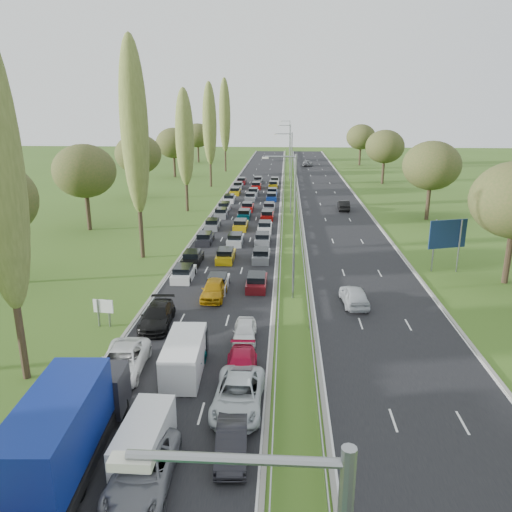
# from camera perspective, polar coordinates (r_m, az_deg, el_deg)

# --- Properties ---
(ground) EXTENTS (260.00, 260.00, 0.00)m
(ground) POSITION_cam_1_polar(r_m,az_deg,el_deg) (78.14, 3.96, 5.16)
(ground) COLOR #3A591B
(ground) RESTS_ON ground
(near_carriageway) EXTENTS (10.50, 215.00, 0.04)m
(near_carriageway) POSITION_cam_1_polar(r_m,az_deg,el_deg) (80.81, -0.87, 5.58)
(near_carriageway) COLOR black
(near_carriageway) RESTS_ON ground
(far_carriageway) EXTENTS (10.50, 215.00, 0.04)m
(far_carriageway) POSITION_cam_1_polar(r_m,az_deg,el_deg) (80.93, 8.75, 5.41)
(far_carriageway) COLOR black
(far_carriageway) RESTS_ON ground
(central_reservation) EXTENTS (2.36, 215.00, 0.32)m
(central_reservation) POSITION_cam_1_polar(r_m,az_deg,el_deg) (80.49, 3.95, 5.90)
(central_reservation) COLOR gray
(central_reservation) RESTS_ON ground
(lamp_columns) EXTENTS (0.18, 140.18, 12.00)m
(lamp_columns) POSITION_cam_1_polar(r_m,az_deg,el_deg) (75.19, 4.06, 9.34)
(lamp_columns) COLOR gray
(lamp_columns) RESTS_ON ground
(poplar_row) EXTENTS (2.80, 127.80, 22.44)m
(poplar_row) POSITION_cam_1_polar(r_m,az_deg,el_deg) (66.60, -10.08, 13.71)
(poplar_row) COLOR #2D2116
(poplar_row) RESTS_ON ground
(woodland_left) EXTENTS (8.00, 166.00, 11.10)m
(woodland_left) POSITION_cam_1_polar(r_m,az_deg,el_deg) (65.05, -20.14, 8.74)
(woodland_left) COLOR #2D2116
(woodland_left) RESTS_ON ground
(woodland_right) EXTENTS (8.00, 153.00, 11.10)m
(woodland_right) POSITION_cam_1_polar(r_m,az_deg,el_deg) (66.86, 21.32, 8.81)
(woodland_right) COLOR #2D2116
(woodland_right) RESTS_ON ground
(traffic_queue_fill) EXTENTS (8.98, 69.01, 0.80)m
(traffic_queue_fill) POSITION_cam_1_polar(r_m,az_deg,el_deg) (75.70, -1.15, 5.16)
(traffic_queue_fill) COLOR silver
(traffic_queue_fill) RESTS_ON ground
(near_car_2) EXTENTS (2.88, 5.73, 1.56)m
(near_car_2) POSITION_cam_1_polar(r_m,az_deg,el_deg) (31.80, -15.05, -11.53)
(near_car_2) COLOR white
(near_car_2) RESTS_ON near_carriageway
(near_car_3) EXTENTS (2.41, 5.34, 1.52)m
(near_car_3) POSITION_cam_1_polar(r_m,az_deg,el_deg) (37.64, -11.24, -6.73)
(near_car_3) COLOR black
(near_car_3) RESTS_ON near_carriageway
(near_car_6) EXTENTS (2.66, 5.54, 1.52)m
(near_car_6) POSITION_cam_1_polar(r_m,az_deg,el_deg) (23.39, -12.85, -22.86)
(near_car_6) COLOR slate
(near_car_6) RESTS_ON near_carriageway
(near_car_7) EXTENTS (1.92, 4.71, 1.37)m
(near_car_7) POSITION_cam_1_polar(r_m,az_deg,el_deg) (31.04, -7.85, -12.01)
(near_car_7) COLOR #05484C
(near_car_7) RESTS_ON near_carriageway
(near_car_8) EXTENTS (1.97, 4.70, 1.59)m
(near_car_8) POSITION_cam_1_polar(r_m,az_deg,el_deg) (42.21, -4.83, -3.78)
(near_car_8) COLOR #A8770B
(near_car_8) RESTS_ON near_carriageway
(near_car_9) EXTENTS (1.71, 4.19, 1.35)m
(near_car_9) POSITION_cam_1_polar(r_m,az_deg,el_deg) (24.52, -2.82, -20.54)
(near_car_9) COLOR black
(near_car_9) RESTS_ON near_carriageway
(near_car_10) EXTENTS (2.69, 5.66, 1.56)m
(near_car_10) POSITION_cam_1_polar(r_m,az_deg,el_deg) (27.59, -2.04, -15.57)
(near_car_10) COLOR silver
(near_car_10) RESTS_ON near_carriageway
(near_car_11) EXTENTS (2.01, 4.63, 1.32)m
(near_car_11) POSITION_cam_1_polar(r_m,az_deg,el_deg) (30.51, -1.70, -12.43)
(near_car_11) COLOR #B70B30
(near_car_11) RESTS_ON near_carriageway
(near_car_12) EXTENTS (1.69, 3.96, 1.33)m
(near_car_12) POSITION_cam_1_polar(r_m,az_deg,el_deg) (34.76, -1.30, -8.59)
(near_car_12) COLOR white
(near_car_12) RESTS_ON near_carriageway
(far_car_0) EXTENTS (2.23, 4.82, 1.60)m
(far_car_0) POSITION_cam_1_polar(r_m,az_deg,el_deg) (41.43, 11.16, -4.45)
(far_car_0) COLOR #B2B8BD
(far_car_0) RESTS_ON far_carriageway
(far_car_1) EXTENTS (1.75, 4.75, 1.55)m
(far_car_1) POSITION_cam_1_polar(r_m,az_deg,el_deg) (79.51, 9.98, 5.73)
(far_car_1) COLOR black
(far_car_1) RESTS_ON far_carriageway
(far_car_2) EXTENTS (2.88, 5.61, 1.52)m
(far_car_2) POSITION_cam_1_polar(r_m,az_deg,el_deg) (139.70, 5.91, 10.51)
(far_car_2) COLOR slate
(far_car_2) RESTS_ON far_carriageway
(blue_lorry) EXTENTS (2.64, 9.51, 4.02)m
(blue_lorry) POSITION_cam_1_polar(r_m,az_deg,el_deg) (24.53, -20.71, -17.77)
(blue_lorry) COLOR black
(blue_lorry) RESTS_ON near_carriageway
(white_van_front) EXTENTS (1.85, 4.71, 1.89)m
(white_van_front) POSITION_cam_1_polar(r_m,az_deg,el_deg) (24.90, -12.50, -19.52)
(white_van_front) COLOR silver
(white_van_front) RESTS_ON near_carriageway
(white_van_rear) EXTENTS (2.13, 5.44, 2.19)m
(white_van_rear) POSITION_cam_1_polar(r_m,az_deg,el_deg) (31.06, -8.10, -11.12)
(white_van_rear) COLOR silver
(white_van_rear) RESTS_ON near_carriageway
(info_sign) EXTENTS (1.50, 0.24, 2.10)m
(info_sign) POSITION_cam_1_polar(r_m,az_deg,el_deg) (38.24, -17.04, -5.82)
(info_sign) COLOR gray
(info_sign) RESTS_ON ground
(direction_sign) EXTENTS (3.84, 1.32, 5.20)m
(direction_sign) POSITION_cam_1_polar(r_m,az_deg,el_deg) (51.49, 21.05, 2.11)
(direction_sign) COLOR gray
(direction_sign) RESTS_ON ground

